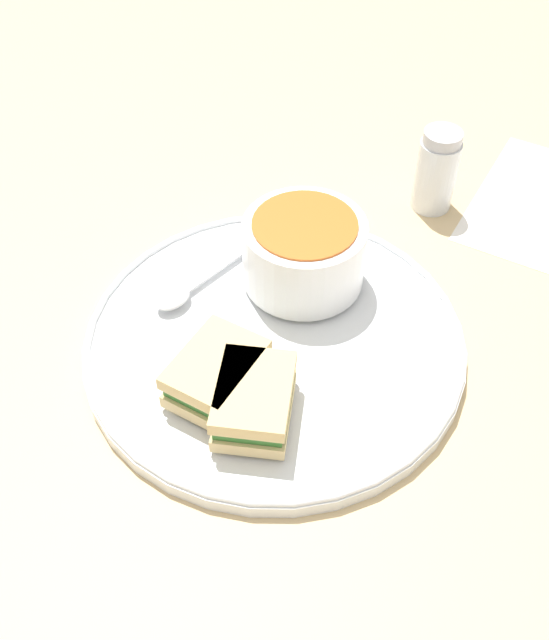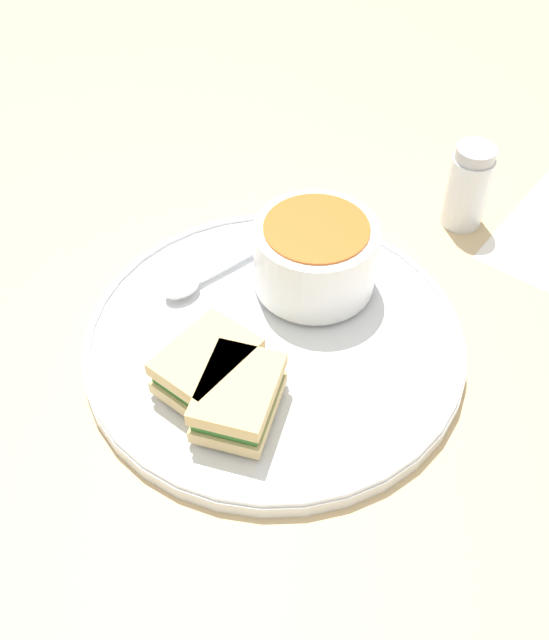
{
  "view_description": "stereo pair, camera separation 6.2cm",
  "coord_description": "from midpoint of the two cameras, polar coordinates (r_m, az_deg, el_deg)",
  "views": [
    {
      "loc": [
        0.37,
        0.2,
        0.49
      ],
      "look_at": [
        0.0,
        0.0,
        0.03
      ],
      "focal_mm": 42.0,
      "sensor_mm": 36.0,
      "label": 1
    },
    {
      "loc": [
        0.33,
        0.25,
        0.49
      ],
      "look_at": [
        0.0,
        0.0,
        0.03
      ],
      "focal_mm": 42.0,
      "sensor_mm": 36.0,
      "label": 2
    }
  ],
  "objects": [
    {
      "name": "spoon",
      "position": [
        0.67,
        -9.82,
        1.88
      ],
      "size": [
        0.12,
        0.04,
        0.01
      ],
      "rotation": [
        0.0,
        0.0,
        6.04
      ],
      "color": "silver",
      "rests_on": "plate"
    },
    {
      "name": "sandwich_half_near",
      "position": [
        0.59,
        -7.47,
        -4.22
      ],
      "size": [
        0.08,
        0.06,
        0.03
      ],
      "rotation": [
        0.0,
        0.0,
        -0.03
      ],
      "color": "#DBBC7F",
      "rests_on": "plate"
    },
    {
      "name": "plate",
      "position": [
        0.64,
        -2.77,
        -1.71
      ],
      "size": [
        0.32,
        0.32,
        0.02
      ],
      "color": "white",
      "rests_on": "ground_plane"
    },
    {
      "name": "salt_shaker",
      "position": [
        0.77,
        9.97,
        11.04
      ],
      "size": [
        0.04,
        0.04,
        0.09
      ],
      "color": "silver",
      "rests_on": "ground_plane"
    },
    {
      "name": "soup_bowl",
      "position": [
        0.65,
        -0.45,
        5.11
      ],
      "size": [
        0.11,
        0.11,
        0.06
      ],
      "color": "white",
      "rests_on": "plate"
    },
    {
      "name": "ground_plane",
      "position": [
        0.64,
        -2.74,
        -2.24
      ],
      "size": [
        2.4,
        2.4,
        0.0
      ],
      "primitive_type": "plane",
      "color": "#D1B27F"
    },
    {
      "name": "sandwich_half_far",
      "position": [
        0.57,
        -4.69,
        -6.32
      ],
      "size": [
        0.09,
        0.08,
        0.03
      ],
      "rotation": [
        0.0,
        0.0,
        0.37
      ],
      "color": "#DBBC7F",
      "rests_on": "plate"
    }
  ]
}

